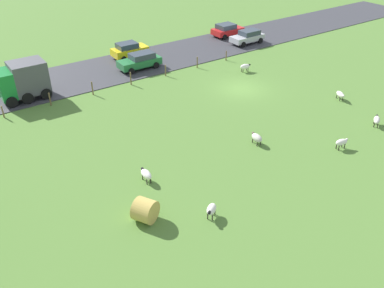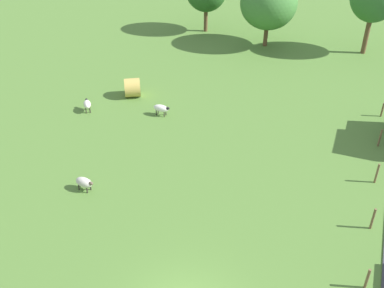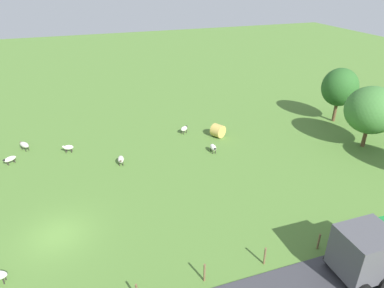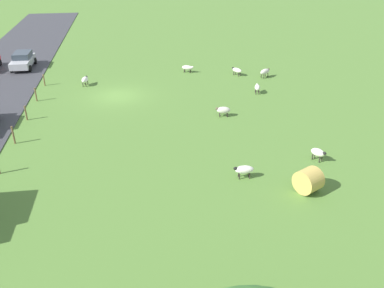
{
  "view_description": "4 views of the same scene",
  "coord_description": "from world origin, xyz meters",
  "px_view_note": "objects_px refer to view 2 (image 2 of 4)",
  "views": [
    {
      "loc": [
        -25.9,
        23.61,
        15.51
      ],
      "look_at": [
        -7.43,
        10.73,
        1.56
      ],
      "focal_mm": 38.11,
      "sensor_mm": 36.0,
      "label": 1
    },
    {
      "loc": [
        4.43,
        -10.69,
        16.27
      ],
      "look_at": [
        -3.59,
        10.19,
        1.06
      ],
      "focal_mm": 43.54,
      "sensor_mm": 36.0,
      "label": 2
    },
    {
      "loc": [
        19.49,
        2.75,
        15.83
      ],
      "look_at": [
        -7.78,
        12.17,
        1.04
      ],
      "focal_mm": 32.09,
      "sensor_mm": 36.0,
      "label": 3
    },
    {
      "loc": [
        -1.62,
        33.81,
        12.8
      ],
      "look_at": [
        -4.65,
        12.17,
        1.35
      ],
      "focal_mm": 38.83,
      "sensor_mm": 36.0,
      "label": 4
    }
  ],
  "objects_px": {
    "sheep_0": "(87,104)",
    "hay_bale_0": "(132,88)",
    "tree_0": "(269,3)",
    "sheep_5": "(161,108)",
    "sheep_6": "(84,182)"
  },
  "relations": [
    {
      "from": "sheep_6",
      "to": "tree_0",
      "type": "height_order",
      "value": "tree_0"
    },
    {
      "from": "tree_0",
      "to": "sheep_0",
      "type": "bearing_deg",
      "value": -118.54
    },
    {
      "from": "sheep_0",
      "to": "sheep_5",
      "type": "xyz_separation_m",
      "value": [
        4.99,
        1.32,
        -0.01
      ]
    },
    {
      "from": "sheep_0",
      "to": "sheep_6",
      "type": "distance_m",
      "value": 8.61
    },
    {
      "from": "sheep_0",
      "to": "sheep_5",
      "type": "distance_m",
      "value": 5.16
    },
    {
      "from": "sheep_6",
      "to": "sheep_0",
      "type": "bearing_deg",
      "value": 120.52
    },
    {
      "from": "sheep_6",
      "to": "hay_bale_0",
      "type": "bearing_deg",
      "value": 103.2
    },
    {
      "from": "hay_bale_0",
      "to": "tree_0",
      "type": "height_order",
      "value": "tree_0"
    },
    {
      "from": "sheep_5",
      "to": "sheep_6",
      "type": "distance_m",
      "value": 8.76
    },
    {
      "from": "sheep_0",
      "to": "hay_bale_0",
      "type": "xyz_separation_m",
      "value": [
        1.9,
        3.11,
        0.13
      ]
    },
    {
      "from": "sheep_0",
      "to": "sheep_5",
      "type": "bearing_deg",
      "value": 14.84
    },
    {
      "from": "sheep_5",
      "to": "tree_0",
      "type": "distance_m",
      "value": 15.44
    },
    {
      "from": "sheep_5",
      "to": "sheep_6",
      "type": "relative_size",
      "value": 1.02
    },
    {
      "from": "sheep_5",
      "to": "tree_0",
      "type": "relative_size",
      "value": 0.2
    },
    {
      "from": "sheep_0",
      "to": "sheep_6",
      "type": "relative_size",
      "value": 0.87
    }
  ]
}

